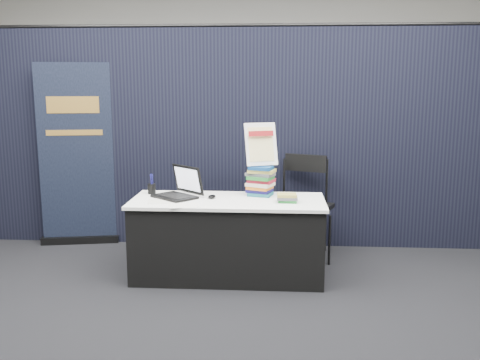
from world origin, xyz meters
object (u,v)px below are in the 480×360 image
pullup_banner (77,165)px  stacking_chair (306,202)px  info_sign (261,145)px  book_stack_tall (261,181)px  laptop (175,190)px  book_stack_short (287,198)px  display_table (228,238)px

pullup_banner → stacking_chair: bearing=-17.2°
info_sign → stacking_chair: info_sign is taller
book_stack_tall → pullup_banner: size_ratio=0.14×
book_stack_tall → info_sign: info_sign is taller
book_stack_tall → info_sign: bearing=90.0°
laptop → book_stack_short: 1.07m
display_table → book_stack_short: book_stack_short is taller
info_sign → pullup_banner: size_ratio=0.21×
info_sign → pullup_banner: pullup_banner is taller
book_stack_tall → pullup_banner: 2.22m
display_table → book_stack_tall: book_stack_tall is taller
laptop → pullup_banner: (-1.28, 0.87, 0.09)m
display_table → book_stack_tall: bearing=33.6°
book_stack_tall → book_stack_short: (0.25, -0.27, -0.11)m
display_table → info_sign: (0.30, 0.23, 0.86)m
info_sign → book_stack_short: bearing=-70.8°
book_stack_short → pullup_banner: bearing=156.5°
display_table → stacking_chair: 1.03m
laptop → book_stack_short: laptop is taller
book_stack_short → pullup_banner: pullup_banner is taller
book_stack_short → stacking_chair: stacking_chair is taller
display_table → laptop: bearing=170.9°
info_sign → display_table: bearing=-163.3°
display_table → stacking_chair: size_ratio=1.69×
book_stack_short → pullup_banner: (-2.34, 1.02, 0.11)m
info_sign → stacking_chair: bearing=21.7°
book_stack_short → info_sign: info_sign is taller
stacking_chair → display_table: bearing=-117.9°
info_sign → book_stack_tall: bearing=-110.8°
laptop → pullup_banner: pullup_banner is taller
display_table → stacking_chair: (0.76, 0.65, 0.21)m
laptop → book_stack_short: bearing=33.0°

